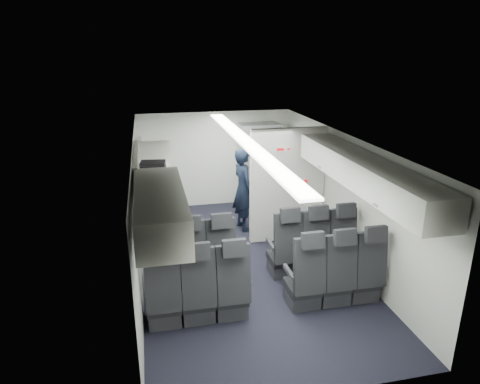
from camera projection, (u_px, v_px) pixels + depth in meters
name	position (u px, v px, depth m)	size (l,w,h in m)	color
cabin_shell	(245.00, 201.00, 6.92)	(3.41, 6.01, 2.16)	black
seat_row_front	(253.00, 256.00, 6.66)	(3.33, 0.56, 1.24)	black
seat_row_mid	(269.00, 286.00, 5.82)	(3.33, 0.56, 1.24)	black
overhead_bin_left_rear	(160.00, 209.00, 4.55)	(0.53, 1.80, 0.40)	silver
overhead_bin_left_front_open	(153.00, 175.00, 6.20)	(0.64, 1.70, 0.72)	#9E9E93
overhead_bin_right_rear	(397.00, 191.00, 5.12)	(0.53, 1.80, 0.40)	silver
overhead_bin_right_front	(335.00, 156.00, 6.74)	(0.53, 1.70, 0.40)	silver
bulkhead_partition	(287.00, 185.00, 7.87)	(1.40, 0.15, 2.13)	silver
galley_unit	(259.00, 165.00, 9.68)	(0.85, 0.52, 1.90)	#939399
boarding_door	(142.00, 189.00, 8.07)	(0.12, 1.27, 1.86)	silver
flight_attendant	(243.00, 189.00, 8.44)	(0.60, 0.40, 1.66)	black
carry_on_bag	(153.00, 169.00, 6.23)	(0.35, 0.25, 0.21)	black
papers	(253.00, 181.00, 8.38)	(0.18, 0.02, 0.13)	white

